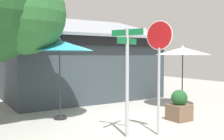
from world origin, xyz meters
name	(u,v)px	position (x,y,z in m)	size (l,w,h in m)	color
ground_plane	(125,122)	(0.00, 0.00, -0.05)	(28.00, 28.00, 0.10)	#9E9B93
cafe_building	(81,65)	(0.77, 5.04, 1.66)	(7.66, 5.08, 4.29)	#333D42
street_sign_post	(127,70)	(-0.99, -1.50, 1.77)	(0.87, 0.92, 2.83)	#A8AAB2
stop_sign	(159,56)	(-0.18, -1.81, 2.13)	(0.25, 0.74, 3.06)	#A8AAB2
patio_umbrella_teal_left	(60,46)	(-1.77, 1.29, 2.45)	(2.26, 2.26, 2.73)	black
patio_umbrella_ivory_center	(183,52)	(3.26, 0.55, 2.29)	(2.23, 2.23, 2.55)	black
sidewalk_planter	(179,107)	(1.49, -0.96, 0.46)	(0.65, 0.65, 1.01)	brown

